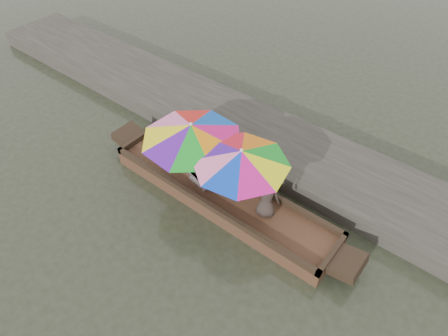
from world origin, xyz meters
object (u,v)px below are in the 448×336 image
Objects in this scene: umbrella_stern at (241,177)px; tray_scallop at (203,181)px; charcoal_grill at (216,181)px; tray_crayfish at (199,174)px; umbrella_bow at (193,151)px; cooking_pot at (167,145)px; vendor at (267,196)px; boat_hull at (221,196)px; supply_bag at (234,178)px.

tray_scallop is at bearing -177.95° from umbrella_stern.
tray_crayfish is at bearing -172.74° from charcoal_grill.
umbrella_bow reaches higher than charcoal_grill.
umbrella_bow is at bearing -13.97° from cooking_pot.
charcoal_grill is 1.48m from vendor.
vendor is at bearing 0.29° from tray_crayfish.
charcoal_grill is 0.91m from umbrella_bow.
tray_scallop is at bearing -12.63° from cooking_pot.
umbrella_bow is (1.18, -0.29, 0.68)m from cooking_pot.
umbrella_stern is (1.03, 0.04, 0.74)m from tray_scallop.
umbrella_bow reaches higher than tray_crayfish.
boat_hull is 2.79× the size of umbrella_stern.
boat_hull is at bearing 180.00° from umbrella_stern.
umbrella_bow and umbrella_stern have the same top height.
vendor reaches higher than boat_hull.
umbrella_bow is (-0.55, -0.13, 0.71)m from charcoal_grill.
umbrella_bow is at bearing 180.00° from umbrella_stern.
tray_scallop is 2.03× the size of supply_bag.
cooking_pot reaches higher than tray_scallop.
umbrella_bow is (-1.95, -0.08, 0.23)m from vendor.
umbrella_stern reaches higher than cooking_pot.
umbrella_stern is (1.33, 0.00, 0.00)m from umbrella_bow.
umbrella_bow is (-0.86, -0.40, 0.65)m from supply_bag.
tray_scallop is 0.80m from umbrella_bow.
cooking_pot is at bearing 167.37° from tray_scallop.
cooking_pot is at bearing 173.31° from umbrella_stern.
tray_scallop reaches higher than boat_hull.
cooking_pot reaches higher than tray_crayfish.
charcoal_grill is at bearing -138.89° from supply_bag.
vendor is at bearing -16.36° from supply_bag.
supply_bag reaches higher than cooking_pot.
tray_scallop is (0.21, -0.11, -0.01)m from tray_crayfish.
supply_bag is at bearing -35.13° from vendor.
boat_hull is 0.55m from tray_scallop.
umbrella_stern is (1.24, -0.07, 0.73)m from tray_crayfish.
charcoal_grill reaches higher than boat_hull.
cooking_pot is at bearing 166.03° from umbrella_bow.
tray_scallop is 0.25× the size of umbrella_bow.
vendor is at bearing -2.07° from charcoal_grill.
tray_scallop is 1.74m from vendor.
tray_scallop is 0.28× the size of umbrella_stern.
tray_crayfish is 1.93m from vendor.
tray_crayfish is at bearing -18.48° from vendor.
umbrella_stern reaches higher than charcoal_grill.
boat_hull is at bearing -14.83° from vendor.
umbrella_stern is at bearing 0.00° from boat_hull.
vendor is 0.54× the size of umbrella_stern.
tray_crayfish is at bearing 176.79° from umbrella_stern.
cooking_pot is 3.17m from vendor.
tray_crayfish is (-0.72, 0.07, 0.22)m from boat_hull.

